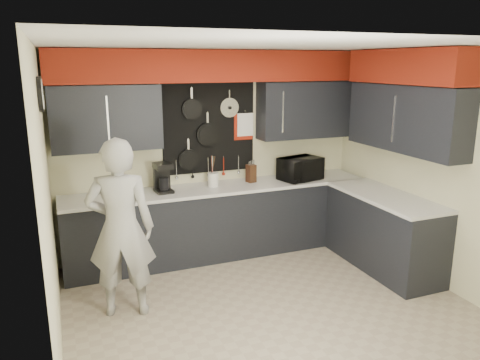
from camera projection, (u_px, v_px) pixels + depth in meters
name	position (u px, v px, depth m)	size (l,w,h in m)	color
ground	(268.00, 305.00, 4.85)	(4.00, 4.00, 0.00)	tan
back_wall_assembly	(216.00, 98.00, 5.80)	(4.00, 0.36, 2.60)	beige
right_wall_assembly	(409.00, 108.00, 5.27)	(0.36, 3.50, 2.60)	beige
left_wall_assembly	(48.00, 202.00, 3.82)	(0.05, 3.50, 2.60)	beige
base_cabinets	(266.00, 224.00, 5.93)	(3.95, 2.20, 0.92)	black
microwave	(300.00, 169.00, 6.21)	(0.54, 0.37, 0.30)	black
knife_block	(251.00, 173.00, 6.10)	(0.11, 0.11, 0.23)	#371911
utensil_crock	(213.00, 180.00, 5.90)	(0.14, 0.14, 0.18)	silver
coffee_maker	(163.00, 177.00, 5.63)	(0.21, 0.25, 0.36)	black
person	(121.00, 229.00, 4.50)	(0.65, 0.43, 1.78)	#A4A4A2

